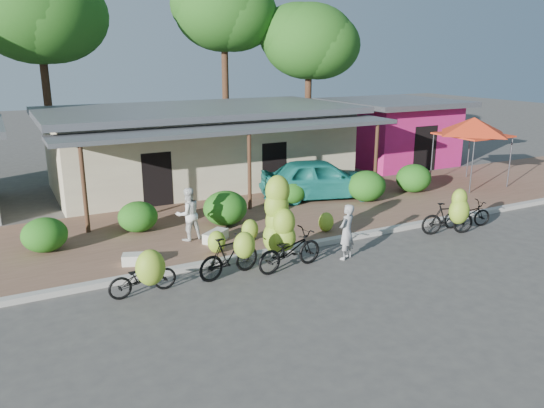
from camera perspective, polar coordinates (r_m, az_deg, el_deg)
The scene contains 28 objects.
ground at distance 14.18m, azimuth 8.30°, elevation -7.11°, with size 100.00×100.00×0.00m, color #43403E.
sidewalk at distance 18.18m, azimuth -0.90°, elevation -1.56°, with size 60.00×6.00×0.12m, color brown.
curb at distance 15.69m, azimuth 4.05°, elevation -4.39°, with size 60.00×0.25×0.15m, color #A8A399.
shop_main at distance 23.12m, azimuth -7.58°, elevation 6.28°, with size 13.00×8.50×3.35m.
shop_pink at distance 28.48m, azimuth 12.79°, elevation 7.70°, with size 6.00×6.00×3.25m.
tree_far_center at distance 26.78m, azimuth -24.38°, elevation 18.60°, with size 5.75×5.68×9.59m.
tree_center_right at distance 29.40m, azimuth -5.68°, elevation 20.12°, with size 5.25×5.13×9.71m.
tree_near_right at distance 29.32m, azimuth 3.56°, elevation 17.26°, with size 5.05×4.92×8.13m.
hedge_0 at distance 16.17m, azimuth -23.27°, elevation -3.07°, with size 1.25×1.13×0.98m, color #1A5E15.
hedge_1 at distance 17.05m, azimuth -14.23°, elevation -1.33°, with size 1.23×1.11×0.96m, color #1A5E15.
hedge_2 at distance 17.22m, azimuth -5.04°, elevation -0.44°, with size 1.45×1.30×1.13m, color #1A5E15.
hedge_3 at distance 19.64m, azimuth 2.09°, elevation 1.25°, with size 1.12×1.00×0.87m, color #1A5E15.
hedge_4 at distance 20.29m, azimuth 10.13°, elevation 1.92°, with size 1.49×1.34×1.17m, color #1A5E15.
hedge_5 at distance 22.08m, azimuth 14.99°, elevation 2.70°, with size 1.45×1.31×1.13m, color #1A5E15.
red_canopy at distance 23.82m, azimuth 20.86°, elevation 7.84°, with size 3.50×3.50×2.86m.
bike_far_left at distance 12.71m, azimuth -13.54°, elevation -7.39°, with size 1.67×1.27×1.32m.
bike_left at distance 13.44m, azimuth -4.40°, elevation -5.48°, with size 1.87×1.30×1.37m.
bike_center at distance 14.02m, azimuth 1.24°, elevation -3.04°, with size 2.06×1.35×2.44m.
bike_right at distance 17.31m, azimuth 18.73°, elevation -1.12°, with size 1.78×1.40×1.63m.
bike_far_right at distance 18.47m, azimuth 20.25°, elevation -1.05°, with size 1.77×0.96×0.88m.
loose_banana_a at distance 14.89m, azimuth -5.98°, elevation -4.07°, with size 0.51×0.44×0.64m, color #98C130.
loose_banana_b at distance 15.83m, azimuth -2.38°, elevation -2.78°, with size 0.51×0.44×0.64m, color #98C130.
loose_banana_c at distance 16.66m, azimuth 5.84°, elevation -1.93°, with size 0.50×0.42×0.62m, color #98C130.
sack_near at distance 15.87m, azimuth -6.09°, elevation -3.46°, with size 0.85×0.40×0.30m, color white.
sack_far at distance 14.53m, azimuth -14.31°, elevation -5.76°, with size 0.75×0.38×0.28m, color white.
vendor at distance 14.70m, azimuth 8.03°, elevation -2.99°, with size 0.57×0.37×1.57m, color gray.
bystander at distance 15.89m, azimuth -9.01°, elevation -1.09°, with size 0.78×0.61×1.60m, color silver.
teal_van at distance 20.42m, azimuth 5.18°, elevation 2.75°, with size 1.83×4.56×1.55m, color #1C7E74.
Camera 1 is at (-7.79, -10.51, 5.46)m, focal length 35.00 mm.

